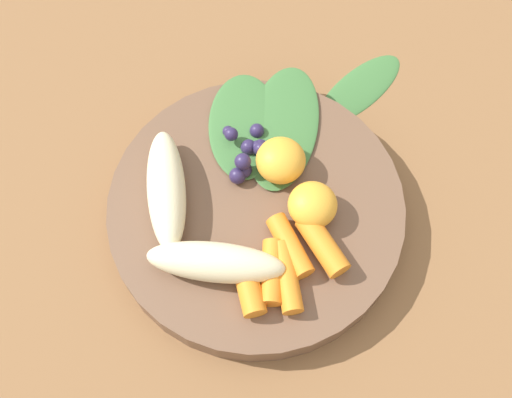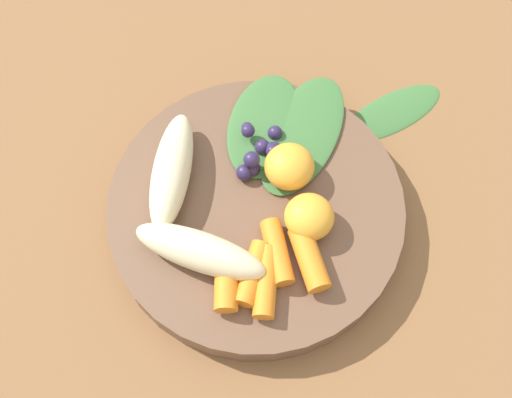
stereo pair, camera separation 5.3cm
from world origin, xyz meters
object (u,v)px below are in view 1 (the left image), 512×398
Objects in this scene: banana_peeled_left at (216,262)px; banana_peeled_right at (166,189)px; kale_leaf_stray at (360,88)px; orange_segment_near at (281,160)px; bowl at (256,211)px.

banana_peeled_left is 0.08m from banana_peeled_right.
orange_segment_near is at bearing -171.64° from kale_leaf_stray.
orange_segment_near is at bearing 37.95° from bowl.
banana_peeled_right is (-0.07, 0.03, 0.03)m from bowl.
orange_segment_near reaches higher than bowl.
orange_segment_near is 0.14m from kale_leaf_stray.
bowl is 2.30× the size of banana_peeled_right.
bowl is 0.17m from kale_leaf_stray.
banana_peeled_left is at bearing -139.93° from orange_segment_near.
banana_peeled_left is 0.11m from orange_segment_near.
bowl is at bearing 78.58° from banana_peeled_right.
banana_peeled_left is 2.59× the size of orange_segment_near.
banana_peeled_right is 2.59× the size of orange_segment_near.
orange_segment_near is (0.10, -0.01, 0.00)m from banana_peeled_right.
bowl is 5.95× the size of orange_segment_near.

